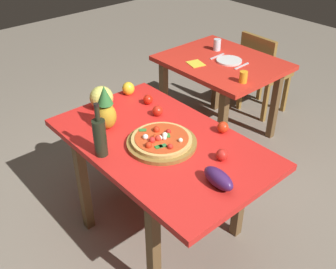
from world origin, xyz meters
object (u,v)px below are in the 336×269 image
object	(u,v)px
melon	(102,98)
tomato_at_corner	(158,111)
background_table	(221,72)
drinking_glass_juice	(243,77)
pizza	(161,139)
display_table	(161,152)
bell_pepper	(128,89)
napkin_folded	(196,64)
tomato_near_board	(223,127)
fork_utensil	(217,56)
tomato_by_bottle	(148,99)
wine_bottle	(100,136)
pineapple_left	(106,110)
dining_chair	(262,70)
knife_utensil	(242,66)
pizza_board	(162,143)
eggplant	(218,178)
dinner_plate	(229,61)
tomato_beside_pepper	(222,155)
drinking_glass_water	(217,45)

from	to	relation	value
melon	tomato_at_corner	world-z (taller)	melon
background_table	drinking_glass_juice	world-z (taller)	drinking_glass_juice
pizza	display_table	bearing A→B (deg)	145.95
bell_pepper	tomato_at_corner	xyz separation A→B (m)	(0.38, -0.04, -0.01)
background_table	napkin_folded	xyz separation A→B (m)	(-0.10, -0.23, 0.12)
tomato_near_board	fork_utensil	distance (m)	1.22
display_table	tomato_by_bottle	distance (m)	0.48
background_table	bell_pepper	xyz separation A→B (m)	(-0.03, -0.98, 0.16)
wine_bottle	pineapple_left	bearing A→B (deg)	139.28
dining_chair	knife_utensil	xyz separation A→B (m)	(0.21, -0.61, 0.29)
pizza_board	eggplant	bearing A→B (deg)	-2.35
display_table	pizza	distance (m)	0.14
tomato_near_board	dinner_plate	size ratio (longest dim) A/B	0.33
tomato_at_corner	knife_utensil	bearing A→B (deg)	98.04
tomato_by_bottle	melon	bearing A→B (deg)	-120.41
tomato_at_corner	knife_utensil	distance (m)	1.06
pizza	knife_utensil	bearing A→B (deg)	108.74
tomato_by_bottle	drinking_glass_juice	xyz separation A→B (m)	(0.22, 0.77, 0.01)
tomato_beside_pepper	dinner_plate	world-z (taller)	tomato_beside_pepper
dining_chair	pineapple_left	xyz separation A→B (m)	(0.27, -1.99, 0.42)
display_table	pineapple_left	xyz separation A→B (m)	(-0.33, -0.16, 0.22)
pizza_board	eggplant	distance (m)	0.47
display_table	pizza_board	bearing A→B (deg)	-30.08
dining_chair	tomato_near_board	bearing A→B (deg)	119.86
knife_utensil	pineapple_left	bearing A→B (deg)	-90.07
knife_utensil	dining_chair	bearing A→B (deg)	107.00
display_table	tomato_at_corner	distance (m)	0.32
dining_chair	background_table	bearing A→B (deg)	93.71
pineapple_left	melon	size ratio (longest dim) A/B	1.83
pizza	fork_utensil	bearing A→B (deg)	119.38
display_table	tomato_at_corner	xyz separation A→B (m)	(-0.24, 0.18, 0.13)
drinking_glass_water	dinner_plate	xyz separation A→B (m)	(0.25, -0.11, -0.04)
tomato_at_corner	dinner_plate	bearing A→B (deg)	105.37
background_table	fork_utensil	xyz separation A→B (m)	(-0.09, 0.03, 0.12)
pizza_board	bell_pepper	size ratio (longest dim) A/B	4.27
dining_chair	melon	bearing A→B (deg)	92.94
drinking_glass_water	fork_utensil	xyz separation A→B (m)	(0.11, -0.11, -0.05)
melon	tomato_beside_pepper	xyz separation A→B (m)	(0.94, 0.18, -0.05)
dining_chair	knife_utensil	bearing A→B (deg)	111.21
tomato_at_corner	drinking_glass_water	xyz separation A→B (m)	(-0.54, 1.16, 0.02)
bell_pepper	dinner_plate	size ratio (longest dim) A/B	0.45
dining_chair	tomato_by_bottle	world-z (taller)	dining_chair
pizza_board	pineapple_left	size ratio (longest dim) A/B	1.43
pineapple_left	drinking_glass_juice	bearing A→B (deg)	82.75
melon	fork_utensil	size ratio (longest dim) A/B	0.89
eggplant	drinking_glass_juice	distance (m)	1.25
napkin_folded	tomato_near_board	bearing A→B (deg)	-35.60
background_table	bell_pepper	distance (m)	1.00
background_table	eggplant	distance (m)	1.66
drinking_glass_juice	dining_chair	bearing A→B (deg)	116.29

